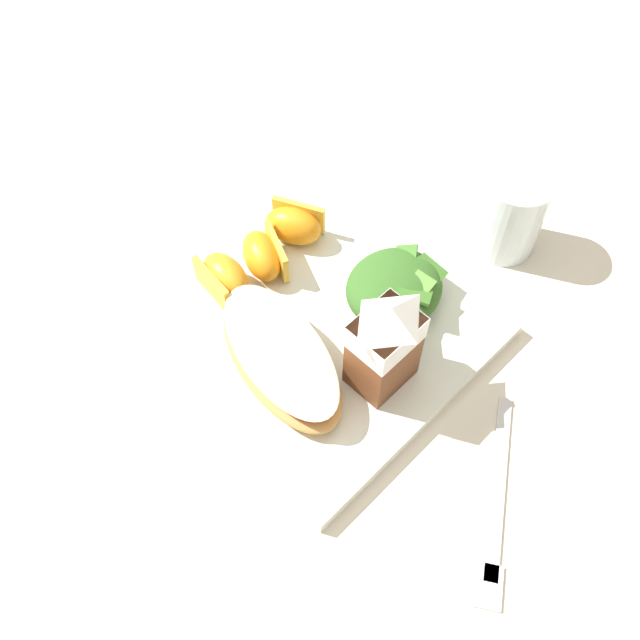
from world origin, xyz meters
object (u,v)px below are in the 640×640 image
(metal_fork, at_px, (494,514))
(drinking_clear_cup, at_px, (511,214))
(white_plate, at_px, (320,330))
(orange_wedge_middle, at_px, (263,255))
(cheesy_pizza_bread, at_px, (281,357))
(milk_carton, at_px, (386,341))
(orange_wedge_front, at_px, (294,225))
(orange_wedge_rear, at_px, (224,277))
(green_salad_pile, at_px, (395,288))

(metal_fork, xyz_separation_m, drinking_clear_cup, (-0.25, -0.18, 0.04))
(white_plate, relative_size, orange_wedge_middle, 4.03)
(cheesy_pizza_bread, xyz_separation_m, drinking_clear_cup, (-0.28, 0.05, 0.01))
(metal_fork, height_order, drinking_clear_cup, drinking_clear_cup)
(milk_carton, xyz_separation_m, orange_wedge_front, (-0.06, -0.18, -0.04))
(milk_carton, relative_size, orange_wedge_rear, 1.72)
(orange_wedge_middle, relative_size, drinking_clear_cup, 0.74)
(orange_wedge_front, height_order, drinking_clear_cup, drinking_clear_cup)
(metal_fork, relative_size, drinking_clear_cup, 1.80)
(orange_wedge_front, xyz_separation_m, drinking_clear_cup, (-0.16, 0.15, 0.01))
(green_salad_pile, height_order, metal_fork, green_salad_pile)
(milk_carton, bearing_deg, metal_fork, 80.09)
(green_salad_pile, distance_m, metal_fork, 0.23)
(metal_fork, distance_m, drinking_clear_cup, 0.31)
(white_plate, xyz_separation_m, metal_fork, (0.03, 0.23, -0.01))
(white_plate, height_order, orange_wedge_front, orange_wedge_front)
(green_salad_pile, bearing_deg, orange_wedge_middle, -62.43)
(milk_carton, bearing_deg, orange_wedge_middle, -92.88)
(white_plate, xyz_separation_m, orange_wedge_front, (-0.06, -0.10, 0.03))
(cheesy_pizza_bread, distance_m, metal_fork, 0.23)
(milk_carton, distance_m, orange_wedge_rear, 0.18)
(green_salad_pile, distance_m, milk_carton, 0.10)
(green_salad_pile, relative_size, orange_wedge_rear, 1.67)
(milk_carton, height_order, metal_fork, milk_carton)
(white_plate, xyz_separation_m, drinking_clear_cup, (-0.22, 0.06, 0.04))
(cheesy_pizza_bread, distance_m, green_salad_pile, 0.13)
(milk_carton, distance_m, orange_wedge_middle, 0.17)
(orange_wedge_rear, relative_size, metal_fork, 0.38)
(white_plate, height_order, green_salad_pile, green_salad_pile)
(drinking_clear_cup, bearing_deg, milk_carton, 5.73)
(green_salad_pile, bearing_deg, orange_wedge_rear, -49.45)
(white_plate, height_order, cheesy_pizza_bread, cheesy_pizza_bread)
(orange_wedge_rear, relative_size, drinking_clear_cup, 0.68)
(milk_carton, bearing_deg, orange_wedge_rear, -77.97)
(orange_wedge_middle, bearing_deg, green_salad_pile, 117.57)
(cheesy_pizza_bread, bearing_deg, drinking_clear_cup, 169.91)
(metal_fork, bearing_deg, milk_carton, -99.91)
(orange_wedge_front, xyz_separation_m, orange_wedge_rear, (0.10, 0.00, 0.00))
(white_plate, height_order, metal_fork, white_plate)
(green_salad_pile, distance_m, orange_wedge_rear, 0.17)
(white_plate, distance_m, drinking_clear_cup, 0.23)
(green_salad_pile, relative_size, orange_wedge_front, 1.53)
(orange_wedge_middle, height_order, orange_wedge_rear, same)
(white_plate, height_order, drinking_clear_cup, drinking_clear_cup)
(orange_wedge_middle, xyz_separation_m, metal_fork, (0.04, 0.32, -0.03))
(orange_wedge_rear, bearing_deg, milk_carton, 102.03)
(cheesy_pizza_bread, bearing_deg, milk_carton, 129.80)
(orange_wedge_front, bearing_deg, white_plate, 58.47)
(milk_carton, xyz_separation_m, orange_wedge_middle, (-0.01, -0.17, -0.04))
(cheesy_pizza_bread, distance_m, drinking_clear_cup, 0.28)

